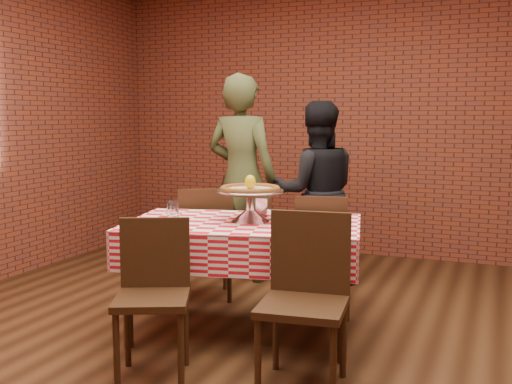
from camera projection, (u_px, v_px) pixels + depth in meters
ground at (255, 360)px, 3.61m from camera, size 6.00×6.00×0.00m
back_wall at (367, 115)px, 6.18m from camera, size 5.50×0.00×5.50m
table at (243, 279)px, 4.00m from camera, size 1.64×1.19×0.75m
tablecloth at (243, 241)px, 3.97m from camera, size 1.69×1.23×0.26m
pizza_stand at (250, 206)px, 3.97m from camera, size 0.48×0.48×0.20m
pizza at (250, 190)px, 3.95m from camera, size 0.42×0.42×0.03m
lemon at (250, 182)px, 3.95m from camera, size 0.08×0.08×0.09m
water_glass_left at (172, 213)px, 3.93m from camera, size 0.09×0.09×0.12m
water_glass_right at (174, 209)px, 4.12m from camera, size 0.09×0.09×0.12m
side_plate at (319, 226)px, 3.78m from camera, size 0.21×0.21×0.01m
sweetener_packet_a at (333, 230)px, 3.66m from camera, size 0.06×0.06×0.00m
sweetener_packet_b at (335, 229)px, 3.70m from camera, size 0.06×0.05×0.00m
condiment_caddy at (264, 207)px, 4.19m from camera, size 0.10×0.08×0.12m
chair_near_left at (152, 302)px, 3.31m from camera, size 0.52×0.52×0.87m
chair_near_right at (303, 304)px, 3.18m from camera, size 0.49×0.49×0.93m
chair_far_left at (205, 242)px, 4.81m from camera, size 0.57×0.57×0.90m
chair_far_right at (322, 249)px, 4.63m from camera, size 0.46×0.46×0.86m
diner_olive at (242, 178)px, 5.31m from camera, size 0.69×0.49×1.81m
diner_black at (316, 192)px, 5.23m from camera, size 0.94×0.86×1.57m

